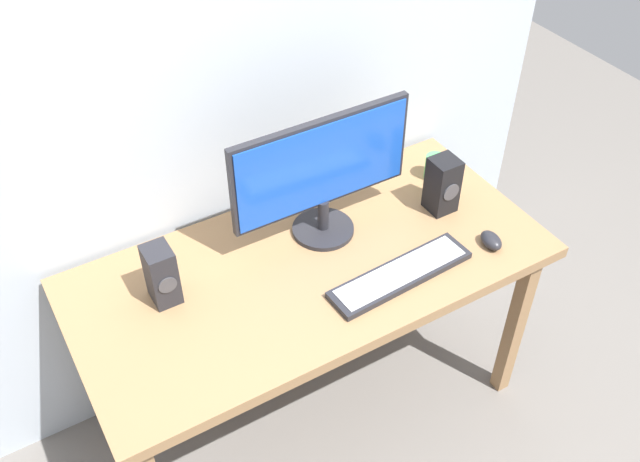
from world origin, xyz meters
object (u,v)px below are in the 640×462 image
at_px(mouse, 491,240).
at_px(speaker_right, 442,185).
at_px(desk, 311,280).
at_px(coffee_mug, 435,167).
at_px(keyboard_primary, 400,274).
at_px(speaker_left, 161,275).
at_px(monitor, 322,172).

height_order(mouse, speaker_right, speaker_right).
relative_size(desk, coffee_mug, 16.67).
bearing_deg(keyboard_primary, desk, 137.15).
xyz_separation_m(desk, speaker_left, (-0.44, 0.09, 0.17)).
relative_size(monitor, speaker_right, 3.06).
distance_m(speaker_right, coffee_mug, 0.18).
distance_m(monitor, speaker_right, 0.43).
bearing_deg(monitor, speaker_left, -177.29).
bearing_deg(speaker_right, coffee_mug, 59.04).
bearing_deg(speaker_right, keyboard_primary, -146.46).
distance_m(keyboard_primary, coffee_mug, 0.52).
xyz_separation_m(monitor, speaker_right, (0.40, -0.11, -0.14)).
xyz_separation_m(mouse, coffee_mug, (0.06, 0.38, 0.02)).
distance_m(monitor, keyboard_primary, 0.39).
bearing_deg(mouse, desk, 165.95).
height_order(speaker_left, coffee_mug, speaker_left).
height_order(monitor, mouse, monitor).
bearing_deg(coffee_mug, speaker_left, -176.49).
height_order(keyboard_primary, mouse, mouse).
bearing_deg(coffee_mug, mouse, -99.28).
bearing_deg(keyboard_primary, coffee_mug, 41.55).
bearing_deg(mouse, speaker_right, 104.62).
relative_size(monitor, keyboard_primary, 1.26).
bearing_deg(coffee_mug, monitor, -175.59).
xyz_separation_m(desk, mouse, (0.53, -0.22, 0.10)).
height_order(desk, speaker_right, speaker_right).
relative_size(mouse, coffee_mug, 0.99).
bearing_deg(monitor, speaker_right, -15.12).
height_order(monitor, speaker_left, monitor).
xyz_separation_m(speaker_left, coffee_mug, (1.03, 0.06, -0.05)).
height_order(desk, mouse, mouse).
relative_size(desk, speaker_left, 7.77).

